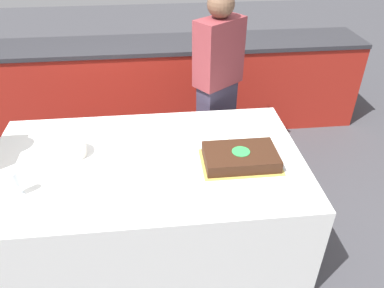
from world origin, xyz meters
name	(u,v)px	position (x,y,z in m)	size (l,w,h in m)	color
ground_plane	(153,238)	(0.00, 0.00, 0.00)	(14.00, 14.00, 0.00)	#424247
back_counter	(147,86)	(0.00, 1.67, 0.46)	(4.40, 0.58, 0.92)	#A82319
dining_table	(150,202)	(0.00, 0.00, 0.36)	(2.02, 1.18, 0.73)	white
cake	(240,157)	(0.59, -0.09, 0.77)	(0.50, 0.33, 0.08)	gold
plate_stack	(71,149)	(-0.48, 0.11, 0.77)	(0.20, 0.20, 0.09)	white
wine_glass	(14,180)	(-0.72, -0.26, 0.84)	(0.06, 0.06, 0.16)	white
side_plate_near_cake	(217,136)	(0.49, 0.22, 0.73)	(0.19, 0.19, 0.00)	white
side_plate_right_edge	(273,140)	(0.87, 0.14, 0.73)	(0.19, 0.19, 0.00)	white
person_cutting_cake	(217,88)	(0.59, 0.81, 0.82)	(0.43, 0.39, 1.58)	#383347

